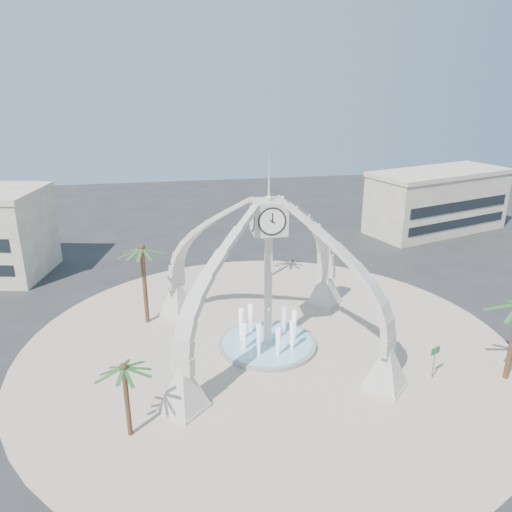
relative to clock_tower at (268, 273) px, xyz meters
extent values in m
plane|color=#282828|center=(0.00, 0.00, -6.49)|extent=(140.00, 140.00, 0.00)
cylinder|color=#C9B095|center=(0.00, 0.00, -6.46)|extent=(40.00, 40.00, 0.06)
cube|color=beige|center=(0.00, 0.00, -1.59)|extent=(0.55, 0.55, 9.80)
cube|color=beige|center=(0.00, 0.00, 4.56)|extent=(2.50, 2.50, 2.50)
cone|color=beige|center=(0.00, 0.00, 7.81)|extent=(0.20, 0.20, 4.00)
cylinder|color=white|center=(0.00, -1.29, 4.56)|extent=(1.84, 0.04, 1.84)
pyramid|color=beige|center=(7.07, 7.07, -4.89)|extent=(3.80, 3.80, 3.20)
pyramid|color=beige|center=(-7.07, 7.07, -4.89)|extent=(3.80, 3.80, 3.20)
pyramid|color=beige|center=(-7.07, -7.07, -4.89)|extent=(3.80, 3.80, 3.20)
pyramid|color=beige|center=(7.07, -7.07, -4.89)|extent=(3.80, 3.80, 3.20)
cylinder|color=#949497|center=(0.00, 0.00, -6.29)|extent=(8.00, 8.00, 0.40)
cylinder|color=#93D0DB|center=(0.00, 0.00, -6.07)|extent=(7.40, 7.40, 0.04)
cone|color=white|center=(0.00, 0.00, -4.47)|extent=(0.60, 0.60, 3.20)
cube|color=beige|center=(30.00, 28.00, -2.49)|extent=(21.49, 13.79, 8.00)
cube|color=beige|center=(30.00, 28.00, 1.81)|extent=(21.87, 14.17, 0.60)
cylinder|color=brown|center=(16.35, -7.54, -3.43)|extent=(0.40, 0.40, 6.13)
cylinder|color=brown|center=(-9.82, 6.13, -2.87)|extent=(0.38, 0.38, 7.24)
cylinder|color=brown|center=(3.24, 14.87, -3.54)|extent=(0.34, 0.34, 5.91)
cylinder|color=brown|center=(-10.47, -9.03, -4.00)|extent=(0.31, 0.31, 4.99)
cylinder|color=slate|center=(11.00, -6.60, -5.10)|extent=(0.09, 0.09, 2.78)
cube|color=#1A6A2E|center=(11.00, -6.60, -4.16)|extent=(0.89, 0.41, 0.56)
cube|color=white|center=(11.00, -6.60, -4.16)|extent=(0.95, 0.42, 0.63)
camera|label=1|loc=(-7.23, -35.25, 14.52)|focal=35.00mm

